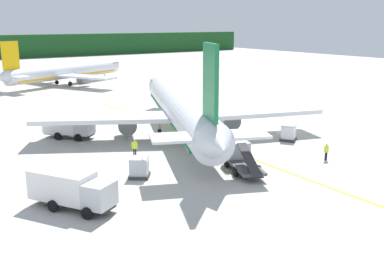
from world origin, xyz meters
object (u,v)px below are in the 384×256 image
object	(u,v)px
airliner_foreground	(180,108)
crew_marshaller	(197,148)
cargo_container_near	(289,133)
crew_loader_right	(326,150)
airliner_mid_apron	(66,72)
service_truck_baggage	(71,188)
service_truck_fuel	(240,157)
cargo_container_mid	(227,144)
service_truck_pushback	(69,126)
crew_loader_left	(135,147)
cargo_container_far	(140,167)

from	to	relation	value
airliner_foreground	crew_marshaller	bearing A→B (deg)	-111.69
cargo_container_near	crew_loader_right	xyz separation A→B (m)	(-2.50, -7.58, 0.05)
airliner_foreground	cargo_container_near	xyz separation A→B (m)	(9.17, -9.38, -2.42)
airliner_mid_apron	service_truck_baggage	size ratio (longest dim) A/B	4.85
service_truck_fuel	service_truck_baggage	distance (m)	16.39
airliner_foreground	service_truck_fuel	bearing A→B (deg)	-99.06
cargo_container_mid	crew_marshaller	bearing A→B (deg)	175.02
service_truck_pushback	crew_loader_left	distance (m)	11.77
airliner_mid_apron	cargo_container_far	world-z (taller)	airliner_mid_apron
crew_loader_right	airliner_mid_apron	bearing A→B (deg)	92.53
cargo_container_mid	crew_loader_left	distance (m)	9.87
crew_marshaller	crew_loader_right	distance (m)	13.09
airliner_mid_apron	crew_marshaller	world-z (taller)	airliner_mid_apron
airliner_mid_apron	cargo_container_mid	bearing A→B (deg)	-93.07
service_truck_baggage	service_truck_fuel	bearing A→B (deg)	0.02
service_truck_fuel	cargo_container_far	bearing A→B (deg)	160.13
service_truck_pushback	cargo_container_far	distance (m)	17.18
service_truck_fuel	cargo_container_near	distance (m)	12.39
airliner_foreground	crew_loader_left	distance (m)	10.46
service_truck_baggage	cargo_container_near	world-z (taller)	service_truck_baggage
airliner_foreground	crew_marshaller	world-z (taller)	airliner_foreground
service_truck_baggage	service_truck_pushback	size ratio (longest dim) A/B	1.16
airliner_foreground	service_truck_baggage	bearing A→B (deg)	-142.74
service_truck_pushback	crew_loader_left	bearing A→B (deg)	-75.55
airliner_mid_apron	cargo_container_mid	size ratio (longest dim) A/B	14.58
service_truck_baggage	crew_marshaller	size ratio (longest dim) A/B	4.21
airliner_mid_apron	crew_loader_left	xyz separation A→B (m)	(-12.41, -57.79, -1.78)
service_truck_pushback	crew_loader_right	world-z (taller)	service_truck_pushback
crew_loader_left	crew_loader_right	size ratio (longest dim) A/B	1.04
crew_loader_right	crew_marshaller	bearing A→B (deg)	140.54
airliner_mid_apron	service_truck_fuel	xyz separation A→B (m)	(-5.86, -66.81, -1.67)
crew_loader_left	crew_marshaller	bearing A→B (deg)	-32.94
airliner_mid_apron	cargo_container_near	distance (m)	62.29
crew_loader_left	airliner_mid_apron	bearing A→B (deg)	77.88
airliner_foreground	cargo_container_near	world-z (taller)	airliner_foreground
cargo_container_mid	cargo_container_far	size ratio (longest dim) A/B	0.93
crew_loader_left	crew_loader_right	xyz separation A→B (m)	(15.48, -11.80, -0.05)
cargo_container_far	crew_loader_left	xyz separation A→B (m)	(2.45, 5.77, 0.14)
service_truck_fuel	cargo_container_near	xyz separation A→B (m)	(11.43, 4.79, -0.21)
service_truck_pushback	crew_marshaller	distance (m)	17.04
crew_loader_left	airliner_foreground	bearing A→B (deg)	30.35
service_truck_baggage	crew_loader_right	distance (m)	25.47
crew_loader_left	cargo_container_mid	bearing A→B (deg)	-22.68
service_truck_baggage	crew_marshaller	bearing A→B (deg)	20.03
cargo_container_mid	airliner_foreground	bearing A→B (deg)	91.92
airliner_foreground	crew_marshaller	distance (m)	9.60
service_truck_baggage	crew_loader_left	size ratio (longest dim) A/B	3.84
airliner_foreground	crew_loader_right	bearing A→B (deg)	-68.52
service_truck_pushback	cargo_container_near	size ratio (longest dim) A/B	2.50
crew_loader_left	crew_loader_right	distance (m)	19.46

